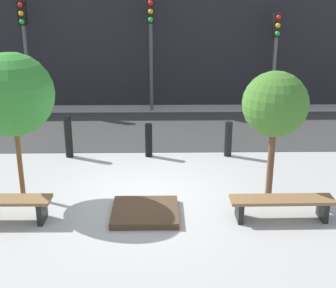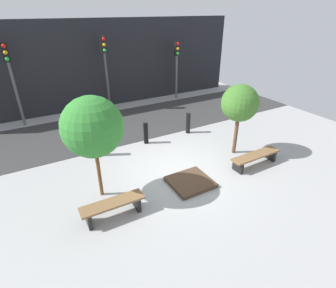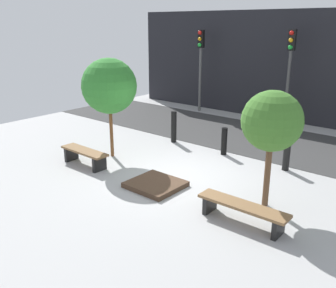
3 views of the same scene
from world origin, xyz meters
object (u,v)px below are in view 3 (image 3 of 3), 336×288
at_px(bollard_left, 224,141).
at_px(bench_left, 85,154).
at_px(tree_behind_left_bench, 109,86).
at_px(tree_behind_right_bench, 272,122).
at_px(traffic_light_west, 200,56).
at_px(bench_right, 242,209).
at_px(planter_bed, 155,184).
at_px(traffic_light_mid_west, 290,61).
at_px(bollard_far_left, 174,127).
at_px(bollard_center, 287,155).

bearing_deg(bollard_left, bench_left, -126.99).
distance_m(bench_left, tree_behind_left_bench, 2.13).
bearing_deg(tree_behind_right_bench, traffic_light_west, 134.47).
xyz_separation_m(bench_left, bench_right, (5.14, 0.00, -0.02)).
bearing_deg(planter_bed, traffic_light_mid_west, 90.00).
relative_size(bench_left, traffic_light_mid_west, 0.45).
height_order(bollard_far_left, bollard_center, bollard_far_left).
height_order(bollard_far_left, traffic_light_west, traffic_light_west).
bearing_deg(bollard_left, planter_bed, -90.00).
bearing_deg(tree_behind_left_bench, bollard_far_left, 77.16).
height_order(bench_left, tree_behind_right_bench, tree_behind_right_bench).
bearing_deg(tree_behind_right_bench, bench_left, -168.41).
xyz_separation_m(bench_right, bollard_far_left, (-4.61, 3.42, 0.22)).
relative_size(bollard_left, traffic_light_mid_west, 0.23).
height_order(bench_right, bollard_far_left, bollard_far_left).
bearing_deg(bollard_left, bollard_far_left, 180.00).
height_order(bench_right, bollard_left, bollard_left).
relative_size(bollard_center, traffic_light_mid_west, 0.24).
bearing_deg(traffic_light_west, bollard_center, -36.03).
relative_size(tree_behind_right_bench, bollard_left, 3.05).
bearing_deg(traffic_light_west, bollard_far_left, -64.59).
bearing_deg(bench_right, traffic_light_west, 129.90).
xyz_separation_m(bench_left, tree_behind_left_bench, (0.00, 1.06, 1.85)).
bearing_deg(bench_left, traffic_light_west, 101.97).
bearing_deg(bollard_left, tree_behind_right_bench, -42.53).
xyz_separation_m(tree_behind_left_bench, traffic_light_west, (-1.61, 6.88, 0.36)).
relative_size(tree_behind_right_bench, bollard_center, 2.92).
distance_m(bollard_far_left, bollard_center, 4.07).
relative_size(planter_bed, bollard_center, 1.41).
distance_m(planter_bed, traffic_light_west, 9.14).
bearing_deg(bench_right, bollard_left, 126.49).
height_order(bench_left, bollard_far_left, bollard_far_left).
xyz_separation_m(bench_left, bollard_center, (4.61, 3.42, 0.12)).
bearing_deg(tree_behind_right_bench, bollard_center, 102.84).
xyz_separation_m(bench_right, traffic_light_mid_west, (-2.57, 7.94, 2.26)).
distance_m(bollard_far_left, traffic_light_mid_west, 5.36).
height_order(tree_behind_right_bench, traffic_light_mid_west, traffic_light_mid_west).
relative_size(planter_bed, bollard_far_left, 1.17).
distance_m(bench_right, tree_behind_left_bench, 5.57).
relative_size(tree_behind_right_bench, traffic_light_west, 0.72).
relative_size(bench_right, traffic_light_west, 0.53).
bearing_deg(bollard_left, traffic_light_west, 132.77).
distance_m(bench_right, tree_behind_right_bench, 1.95).
bearing_deg(tree_behind_right_bench, bollard_left, 137.47).
bearing_deg(bench_right, tree_behind_right_bench, 89.50).
bearing_deg(planter_bed, bench_right, -4.45).
height_order(bench_left, bollard_left, bollard_left).
bearing_deg(bench_left, bollard_far_left, 81.55).
height_order(bench_right, planter_bed, bench_right).
xyz_separation_m(bollard_left, bollard_center, (2.03, 0.00, 0.02)).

